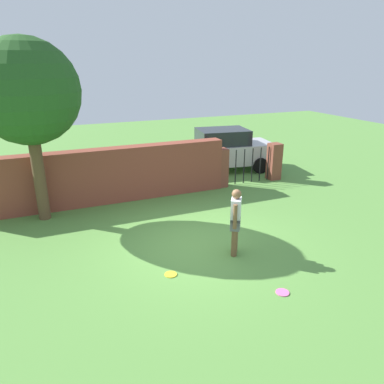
{
  "coord_description": "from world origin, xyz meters",
  "views": [
    {
      "loc": [
        -3.28,
        -7.49,
        4.34
      ],
      "look_at": [
        0.32,
        1.08,
        1.0
      ],
      "focal_mm": 34.25,
      "sensor_mm": 36.0,
      "label": 1
    }
  ],
  "objects_px": {
    "person": "(236,219)",
    "car": "(222,150)",
    "frisbee_yellow": "(171,274)",
    "tree": "(27,93)",
    "frisbee_pink": "(282,292)"
  },
  "relations": [
    {
      "from": "person",
      "to": "car",
      "type": "relative_size",
      "value": 0.37
    },
    {
      "from": "car",
      "to": "frisbee_yellow",
      "type": "height_order",
      "value": "car"
    },
    {
      "from": "person",
      "to": "tree",
      "type": "bearing_deg",
      "value": 79.28
    },
    {
      "from": "car",
      "to": "frisbee_yellow",
      "type": "relative_size",
      "value": 16.29
    },
    {
      "from": "frisbee_pink",
      "to": "frisbee_yellow",
      "type": "height_order",
      "value": "same"
    },
    {
      "from": "frisbee_yellow",
      "to": "person",
      "type": "bearing_deg",
      "value": 9.64
    },
    {
      "from": "tree",
      "to": "person",
      "type": "xyz_separation_m",
      "value": [
        4.09,
        -3.97,
        -2.66
      ]
    },
    {
      "from": "car",
      "to": "person",
      "type": "bearing_deg",
      "value": 73.4
    },
    {
      "from": "tree",
      "to": "car",
      "type": "xyz_separation_m",
      "value": [
        7.07,
        2.51,
        -2.7
      ]
    },
    {
      "from": "tree",
      "to": "person",
      "type": "height_order",
      "value": "tree"
    },
    {
      "from": "tree",
      "to": "frisbee_pink",
      "type": "height_order",
      "value": "tree"
    },
    {
      "from": "frisbee_pink",
      "to": "car",
      "type": "bearing_deg",
      "value": 70.8
    },
    {
      "from": "tree",
      "to": "frisbee_yellow",
      "type": "bearing_deg",
      "value": -60.87
    },
    {
      "from": "person",
      "to": "car",
      "type": "height_order",
      "value": "car"
    },
    {
      "from": "tree",
      "to": "frisbee_yellow",
      "type": "relative_size",
      "value": 18.43
    }
  ]
}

